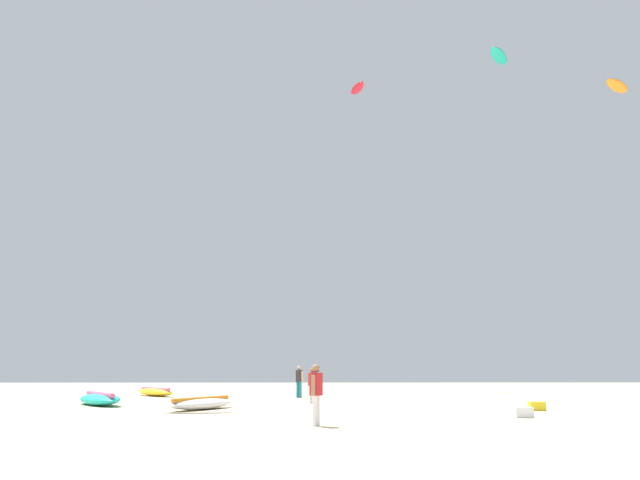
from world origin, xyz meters
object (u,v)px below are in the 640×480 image
person_foreground (316,390)px  kite_grounded_mid (155,392)px  kite_aloft_0 (617,86)px  kite_grounded_far (100,399)px  kite_grounded_near (201,403)px  person_left (299,379)px  person_midground (312,383)px  kite_aloft_1 (499,56)px  kite_aloft_4 (357,88)px  cooler_box (523,413)px  gear_bag (537,406)px

person_foreground → kite_grounded_mid: (-8.68, 20.02, -0.71)m
person_foreground → kite_aloft_0: size_ratio=0.57×
kite_grounded_mid → kite_grounded_far: 9.42m
kite_grounded_near → kite_grounded_far: bearing=146.7°
person_left → kite_grounded_near: person_left is taller
person_midground → kite_aloft_1: (15.52, 22.40, 26.11)m
kite_grounded_near → kite_aloft_0: 37.69m
kite_grounded_mid → kite_grounded_near: bearing=-70.3°
kite_grounded_near → kite_grounded_far: (-4.70, 3.09, 0.04)m
person_foreground → person_midground: person_foreground is taller
kite_aloft_1 → kite_grounded_mid: bearing=-149.5°
kite_grounded_near → kite_aloft_4: bearing=74.0°
person_midground → kite_aloft_4: bearing=32.7°
person_left → kite_grounded_mid: 8.27m
person_midground → cooler_box: size_ratio=2.75×
person_foreground → kite_aloft_0: kite_aloft_0 is taller
gear_bag → kite_grounded_mid: bearing=141.2°
cooler_box → kite_aloft_1: 42.12m
person_midground → kite_grounded_far: 8.95m
kite_grounded_mid → kite_aloft_1: kite_aloft_1 is taller
gear_bag → kite_aloft_1: 39.23m
gear_bag → person_left: bearing=127.9°
cooler_box → kite_aloft_4: 40.50m
person_left → kite_aloft_1: (16.19, 16.37, 26.05)m
kite_aloft_1 → gear_bag: bearing=-105.0°
person_midground → kite_aloft_1: kite_aloft_1 is taller
person_midground → person_left: 6.06m
person_foreground → kite_grounded_far: 13.86m
kite_aloft_0 → kite_aloft_4: 20.10m
person_foreground → cooler_box: bearing=46.0°
kite_grounded_far → kite_aloft_1: (24.36, 23.62, 26.75)m
cooler_box → kite_aloft_0: kite_aloft_0 is taller
person_foreground → person_left: (-0.73, 17.86, 0.02)m
cooler_box → gear_bag: size_ratio=1.00×
person_midground → kite_grounded_far: bearing=139.8°
kite_grounded_near → kite_aloft_4: 37.75m
person_left → person_midground: bearing=-132.0°
kite_aloft_0 → kite_aloft_1: kite_aloft_1 is taller
kite_grounded_near → person_left: bearing=71.4°
cooler_box → kite_aloft_4: (-2.72, 32.23, 24.38)m
kite_grounded_mid → kite_grounded_far: bearing=-91.4°
kite_aloft_1 → kite_aloft_4: 12.02m
person_left → gear_bag: bearing=-100.4°
kite_aloft_0 → person_left: bearing=-159.5°
kite_grounded_near → kite_aloft_4: size_ratio=1.50×
kite_grounded_far → person_left: bearing=41.6°
kite_grounded_far → gear_bag: 17.42m
kite_aloft_0 → person_foreground: bearing=-129.2°
gear_bag → kite_aloft_0: bearing=55.9°
kite_aloft_0 → kite_aloft_1: 11.71m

